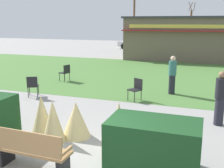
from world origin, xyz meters
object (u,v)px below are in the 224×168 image
object	(u,v)px
park_bench	(31,150)
food_kiosk	(190,38)
person_standing	(172,75)
cafe_chair_west	(66,71)
cafe_chair_east	(33,85)
tree_left_bg	(191,26)
tree_right_bg	(134,21)
cafe_chair_north	(136,88)
person_strolling	(220,98)
parked_car_west_slot	(136,43)
parked_car_center_slot	(181,44)

from	to	relation	value
park_bench	food_kiosk	size ratio (longest dim) A/B	0.16
person_standing	cafe_chair_west	bearing A→B (deg)	-2.87
cafe_chair_east	tree_left_bg	bearing A→B (deg)	81.63
park_bench	cafe_chair_east	world-z (taller)	park_bench
cafe_chair_west	tree_left_bg	distance (m)	27.40
cafe_chair_east	tree_right_bg	world-z (taller)	tree_right_bg
cafe_chair_north	person_standing	world-z (taller)	person_standing
tree_right_bg	cafe_chair_east	bearing A→B (deg)	-83.93
cafe_chair_north	tree_left_bg	world-z (taller)	tree_left_bg
food_kiosk	person_strolling	distance (m)	15.48
food_kiosk	cafe_chair_north	xyz separation A→B (m)	(-1.18, -13.54, -1.26)
park_bench	person_strolling	distance (m)	5.71
cafe_chair_north	person_strolling	size ratio (longest dim) A/B	0.53
person_standing	tree_left_bg	distance (m)	27.82
parked_car_west_slot	tree_left_bg	size ratio (longest dim) A/B	0.76
park_bench	parked_car_center_slot	distance (m)	27.27
person_standing	parked_car_west_slot	distance (m)	20.87
cafe_chair_west	person_standing	size ratio (longest dim) A/B	0.53
person_strolling	cafe_chair_north	bearing A→B (deg)	-66.08
park_bench	parked_car_west_slot	bearing A→B (deg)	99.72
person_strolling	parked_car_west_slot	distance (m)	24.60
food_kiosk	tree_right_bg	bearing A→B (deg)	122.28
park_bench	person_standing	world-z (taller)	person_standing
person_standing	person_strolling	bearing A→B (deg)	124.62
cafe_chair_east	person_strolling	xyz separation A→B (m)	(7.37, -0.87, 0.33)
cafe_chair_north	tree_right_bg	xyz separation A→B (m)	(-7.24, 26.87, 2.66)
food_kiosk	parked_car_west_slot	distance (m)	10.24
parked_car_west_slot	cafe_chair_north	bearing A→B (deg)	-75.69
person_strolling	person_standing	distance (m)	3.78
cafe_chair_north	parked_car_west_slot	world-z (taller)	parked_car_west_slot
cafe_chair_west	cafe_chair_north	size ratio (longest dim) A/B	1.00
parked_car_west_slot	parked_car_center_slot	distance (m)	5.22
food_kiosk	cafe_chair_west	bearing A→B (deg)	-116.85
park_bench	food_kiosk	bearing A→B (deg)	84.33
cafe_chair_north	tree_left_bg	xyz separation A→B (m)	(0.16, 29.26, 1.96)
cafe_chair_east	parked_car_center_slot	bearing A→B (deg)	79.61
person_standing	cafe_chair_east	bearing A→B (deg)	29.06
person_standing	park_bench	bearing A→B (deg)	80.40
park_bench	cafe_chair_east	size ratio (longest dim) A/B	1.93
park_bench	parked_car_center_slot	size ratio (longest dim) A/B	0.41
food_kiosk	cafe_chair_north	size ratio (longest dim) A/B	12.05
food_kiosk	parked_car_center_slot	size ratio (longest dim) A/B	2.54
tree_right_bg	parked_car_west_slot	bearing A→B (deg)	-72.06
cafe_chair_west	person_strolling	xyz separation A→B (m)	(7.58, -4.12, 0.33)
person_strolling	parked_car_center_slot	xyz separation A→B (m)	(-3.30, 23.07, -0.22)
cafe_chair_north	cafe_chair_west	bearing A→B (deg)	152.66
parked_car_center_slot	tree_left_bg	bearing A→B (deg)	87.35
person_strolling	tree_right_bg	size ratio (longest dim) A/B	0.24
cafe_chair_east	tree_left_bg	xyz separation A→B (m)	(4.44, 30.18, 1.96)
parked_car_west_slot	parked_car_center_slot	world-z (taller)	same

